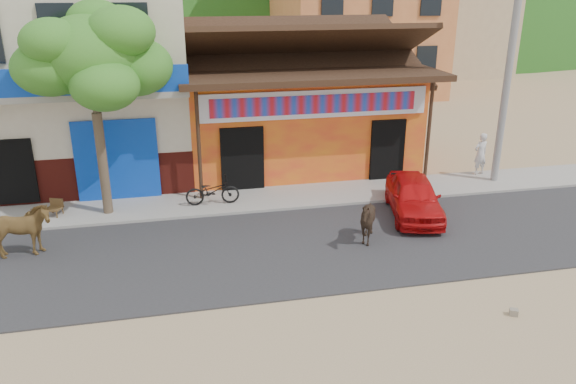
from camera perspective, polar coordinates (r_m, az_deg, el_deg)
name	(u,v)px	position (r m, az deg, el deg)	size (l,w,h in m)	color
ground	(305,299)	(12.56, 1.75, -10.83)	(120.00, 120.00, 0.00)	#9E825B
road	(282,249)	(14.68, -0.59, -5.80)	(60.00, 5.00, 0.04)	#28282B
sidewalk	(260,200)	(17.82, -2.86, -0.79)	(60.00, 2.00, 0.12)	gray
dance_club	(294,115)	(21.44, 0.60, 7.78)	(8.00, 6.00, 3.60)	orange
cafe_building	(80,77)	(20.82, -20.36, 10.91)	(7.00, 6.00, 7.00)	beige
apartment_rear	(445,4)	(45.38, 15.64, 17.90)	(8.00, 8.00, 10.00)	tan
tree	(97,113)	(16.67, -18.88, 7.62)	(3.00, 3.00, 6.00)	#2D721E
utility_pole	(510,62)	(19.80, 21.60, 12.14)	(0.24, 0.24, 8.00)	gray
cow_tan	(17,232)	(15.46, -25.80, -3.64)	(0.75, 1.66, 1.40)	olive
cow_dark	(367,221)	(14.88, 8.07, -2.95)	(0.99, 1.12, 1.23)	black
red_car	(414,196)	(16.92, 12.67, -0.43)	(1.38, 3.43, 1.17)	red
scooter	(212,191)	(17.30, -7.69, 0.11)	(0.57, 1.64, 0.86)	black
pedestrian	(480,154)	(20.91, 18.97, 3.69)	(0.55, 0.36, 1.50)	silver
cafe_chair_left	(53,201)	(17.68, -22.77, -0.89)	(0.41, 0.41, 0.88)	#483318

